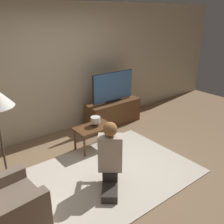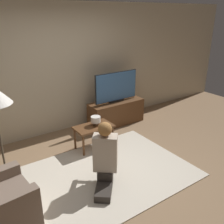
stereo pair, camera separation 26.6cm
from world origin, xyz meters
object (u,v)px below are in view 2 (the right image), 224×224
Objects in this scene: tv at (116,87)px; coffee_table at (94,129)px; table_lamp at (96,120)px; person_kneeling at (105,155)px.

tv reaches higher than coffee_table.
person_kneeling is at bearing -114.54° from table_lamp.
coffee_table is (-0.98, -0.66, -0.49)m from tv.
table_lamp reaches higher than coffee_table.
coffee_table is at bearing -72.80° from person_kneeling.
person_kneeling is 5.56× the size of table_lamp.
table_lamp is at bearing -75.05° from person_kneeling.
tv is at bearing -89.94° from person_kneeling.
table_lamp is (-0.92, -0.64, -0.33)m from tv.
tv is 1.28m from coffee_table.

